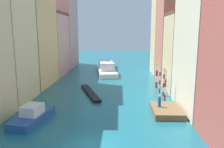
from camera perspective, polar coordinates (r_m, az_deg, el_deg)
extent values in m
plane|color=#196070|center=(43.15, -1.33, -2.14)|extent=(154.00, 154.00, 0.00)
cube|color=beige|center=(34.03, -26.15, 10.15)|extent=(6.76, 7.62, 19.77)
cube|color=#DBB77A|center=(42.78, -20.11, 11.10)|extent=(6.76, 10.79, 20.73)
cube|color=tan|center=(53.22, -15.44, 7.05)|extent=(6.76, 10.68, 13.14)
cube|color=brown|center=(53.28, -15.81, 14.46)|extent=(6.90, 10.89, 0.62)
cube|color=tan|center=(64.22, -12.50, 10.48)|extent=(6.76, 11.56, 19.30)
cube|color=beige|center=(29.38, 24.10, 9.03)|extent=(6.76, 10.02, 18.36)
cube|color=beige|center=(38.08, 18.68, 4.83)|extent=(6.76, 7.43, 12.12)
cube|color=brown|center=(38.03, 19.26, 14.28)|extent=(6.90, 7.58, 0.44)
cube|color=#C6705B|center=(45.95, 15.95, 9.88)|extent=(6.76, 8.20, 18.51)
cube|color=beige|center=(53.83, 13.94, 11.39)|extent=(6.76, 7.26, 21.08)
cube|color=brown|center=(27.87, 13.53, -8.92)|extent=(3.35, 5.03, 0.70)
cylinder|color=#234C93|center=(27.71, 11.88, -6.91)|extent=(0.36, 0.36, 1.19)
sphere|color=tan|center=(27.50, 11.94, -5.46)|extent=(0.26, 0.26, 0.26)
cylinder|color=red|center=(32.17, 13.18, -5.92)|extent=(0.24, 0.24, 1.06)
cylinder|color=white|center=(31.88, 13.26, -4.08)|extent=(0.24, 0.24, 1.06)
cylinder|color=red|center=(31.64, 13.34, -2.22)|extent=(0.24, 0.24, 1.06)
cylinder|color=white|center=(31.42, 13.42, -0.33)|extent=(0.24, 0.24, 1.06)
sphere|color=gold|center=(31.31, 13.47, 0.80)|extent=(0.27, 0.27, 0.27)
cylinder|color=red|center=(34.87, 12.83, -4.94)|extent=(0.33, 0.33, 0.68)
cylinder|color=white|center=(34.70, 12.88, -3.86)|extent=(0.33, 0.33, 0.68)
cylinder|color=red|center=(34.54, 12.92, -2.78)|extent=(0.33, 0.33, 0.68)
cylinder|color=white|center=(34.39, 12.97, -1.68)|extent=(0.33, 0.33, 0.68)
cylinder|color=red|center=(34.26, 13.01, -0.58)|extent=(0.33, 0.33, 0.68)
cylinder|color=white|center=(34.14, 13.06, 0.53)|extent=(0.33, 0.33, 0.68)
sphere|color=gold|center=(34.06, 13.09, 1.31)|extent=(0.37, 0.37, 0.37)
cylinder|color=red|center=(36.71, 11.85, -4.12)|extent=(0.25, 0.25, 0.67)
cylinder|color=white|center=(36.55, 11.89, -3.11)|extent=(0.25, 0.25, 0.67)
cylinder|color=red|center=(36.40, 11.93, -2.08)|extent=(0.25, 0.25, 0.67)
cylinder|color=white|center=(36.26, 11.97, -1.05)|extent=(0.25, 0.25, 0.67)
cylinder|color=red|center=(36.13, 12.01, -0.01)|extent=(0.25, 0.25, 0.67)
cylinder|color=white|center=(36.02, 12.05, 1.03)|extent=(0.25, 0.25, 0.67)
sphere|color=gold|center=(35.95, 12.08, 1.71)|extent=(0.28, 0.28, 0.28)
cylinder|color=red|center=(39.84, 11.11, -2.68)|extent=(0.35, 0.35, 1.01)
cylinder|color=white|center=(39.62, 11.16, -1.26)|extent=(0.35, 0.35, 1.01)
cylinder|color=red|center=(39.43, 11.22, 0.17)|extent=(0.35, 0.35, 1.01)
cylinder|color=white|center=(39.27, 11.27, 1.62)|extent=(0.35, 0.35, 1.01)
sphere|color=gold|center=(39.17, 11.30, 2.55)|extent=(0.38, 0.38, 0.38)
cube|color=white|center=(52.23, -1.44, 0.68)|extent=(5.73, 13.39, 1.03)
cube|color=silver|center=(52.01, -1.45, 2.18)|extent=(3.99, 7.30, 1.74)
cube|color=black|center=(35.44, -5.52, -4.70)|extent=(4.31, 9.67, 0.40)
cube|color=#234C93|center=(26.27, -19.34, -10.37)|extent=(3.35, 6.43, 0.78)
cube|color=silver|center=(25.97, -19.47, -8.47)|extent=(2.13, 2.52, 1.06)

